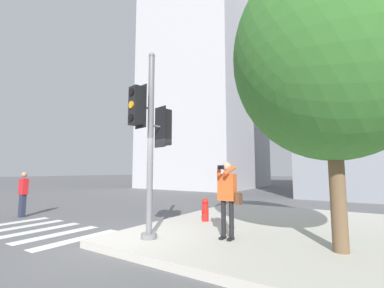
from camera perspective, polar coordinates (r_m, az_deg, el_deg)
name	(u,v)px	position (r m, az deg, el deg)	size (l,w,h in m)	color
ground_plane	(113,246)	(6.60, -17.21, -20.84)	(160.00, 160.00, 0.00)	#5B5B5E
sidewalk_corner	(303,232)	(7.92, 23.50, -17.43)	(8.00, 8.00, 0.17)	#BCB7AD
crosswalk_stripes	(40,230)	(9.03, -30.69, -16.13)	(4.06, 2.35, 0.01)	silver
traffic_signal_pole	(151,131)	(6.26, -9.18, 2.78)	(0.54, 1.15, 4.48)	slate
person_photographer	(227,192)	(6.12, 7.88, -10.55)	(0.58, 0.54, 1.76)	black
pedestrian_distant	(23,193)	(11.73, -33.41, -9.06)	(0.34, 0.20, 1.68)	#282D42
street_tree	(330,56)	(6.32, 28.29, 16.84)	(3.98, 3.98, 6.13)	brown
fire_hydrant	(205,210)	(8.26, 2.94, -14.39)	(0.21, 0.27, 0.70)	red
building_left	(206,86)	(29.60, 3.21, 12.75)	(10.56, 12.12, 22.41)	#BCBCC1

